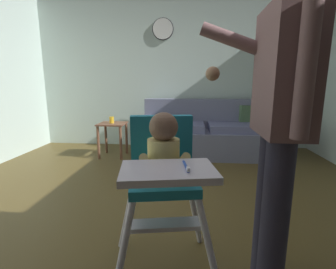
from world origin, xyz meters
The scene contains 9 objects.
ground centered at (0.00, 0.00, -0.05)m, with size 6.30×6.63×0.10m, color brown.
wall_far centered at (0.00, 2.55, 1.27)m, with size 5.50×0.06×2.54m, color silver.
couch centered at (0.57, 2.03, 0.33)m, with size 2.04×0.86×0.86m.
high_chair centered at (0.17, -0.62, 0.67)m, with size 0.70×0.80×0.97m.
adult_standing centered at (0.75, -0.63, 0.93)m, with size 0.51×0.50×1.65m.
toy_ball centered at (0.36, 0.85, 0.09)m, with size 0.18×0.18×0.18m, color orange.
side_table centered at (-0.87, 1.75, 0.38)m, with size 0.40×0.40×0.52m.
sippy_cup centered at (-0.88, 1.75, 0.57)m, with size 0.07×0.07×0.10m, color gold.
wall_clock centered at (-0.17, 2.50, 2.01)m, with size 0.36×0.04×0.36m.
Camera 1 is at (0.31, -1.90, 1.11)m, focal length 26.52 mm.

